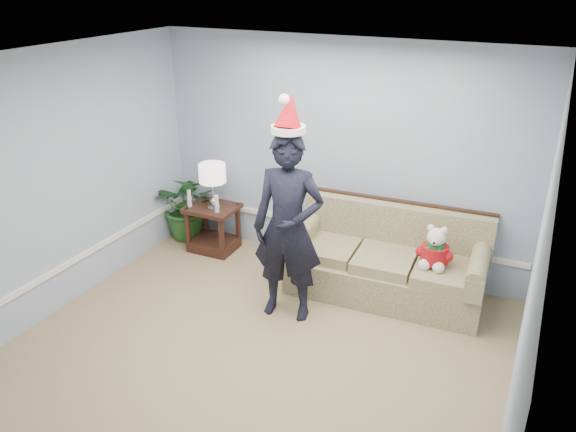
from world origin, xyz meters
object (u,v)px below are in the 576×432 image
(sofa, at_px, (387,264))
(table_lamp, at_px, (212,175))
(houseplant, at_px, (189,205))
(man, at_px, (288,228))
(side_table, at_px, (214,233))
(teddy_bear, at_px, (435,252))

(sofa, xyz_separation_m, table_lamp, (-2.24, -0.03, 0.70))
(table_lamp, height_order, houseplant, table_lamp)
(table_lamp, bearing_deg, man, -30.19)
(side_table, xyz_separation_m, table_lamp, (0.07, -0.06, 0.82))
(side_table, distance_m, table_lamp, 0.82)
(side_table, distance_m, teddy_bear, 2.87)
(houseplant, height_order, man, man)
(sofa, relative_size, man, 1.09)
(sofa, bearing_deg, man, -136.20)
(table_lamp, bearing_deg, teddy_bear, -2.17)
(table_lamp, height_order, man, man)
(man, xyz_separation_m, teddy_bear, (1.32, 0.73, -0.31))
(teddy_bear, bearing_deg, sofa, 164.73)
(table_lamp, xyz_separation_m, houseplant, (-0.56, 0.23, -0.58))
(table_lamp, bearing_deg, sofa, 0.75)
(sofa, relative_size, houseplant, 2.31)
(man, bearing_deg, houseplant, 143.04)
(side_table, relative_size, man, 0.32)
(table_lamp, relative_size, teddy_bear, 1.27)
(teddy_bear, bearing_deg, side_table, 175.89)
(sofa, bearing_deg, table_lamp, 177.49)
(sofa, height_order, houseplant, sofa)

